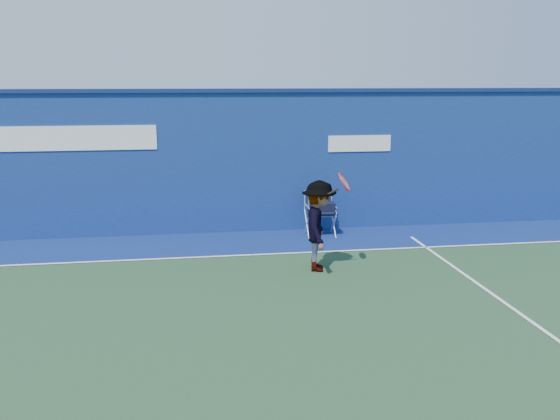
{
  "coord_description": "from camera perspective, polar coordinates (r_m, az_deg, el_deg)",
  "views": [
    {
      "loc": [
        -0.06,
        -7.55,
        3.26
      ],
      "look_at": [
        1.48,
        2.6,
        1.0
      ],
      "focal_mm": 38.0,
      "sensor_mm": 36.0,
      "label": 1
    }
  ],
  "objects": [
    {
      "name": "stadium_wall",
      "position": [
        12.86,
        -8.31,
        4.65
      ],
      "size": [
        24.0,
        0.5,
        3.08
      ],
      "color": "navy",
      "rests_on": "ground"
    },
    {
      "name": "ground",
      "position": [
        8.22,
        -7.62,
        -11.06
      ],
      "size": [
        80.0,
        80.0,
        0.0
      ],
      "primitive_type": "plane",
      "color": "#244428",
      "rests_on": "ground"
    },
    {
      "name": "directors_chair_right",
      "position": [
        12.66,
        3.87,
        -1.11
      ],
      "size": [
        0.58,
        0.52,
        0.97
      ],
      "color": "silver",
      "rests_on": "ground"
    },
    {
      "name": "tennis_player",
      "position": [
        10.26,
        3.77,
        -1.52
      ],
      "size": [
        0.95,
        1.12,
        1.74
      ],
      "color": "#EA4738",
      "rests_on": "ground"
    },
    {
      "name": "directors_chair_left",
      "position": [
        12.64,
        4.07,
        -0.88
      ],
      "size": [
        0.5,
        0.46,
        0.84
      ],
      "color": "silver",
      "rests_on": "ground"
    },
    {
      "name": "court_lines",
      "position": [
        8.77,
        -7.71,
        -9.44
      ],
      "size": [
        24.0,
        12.0,
        0.01
      ],
      "color": "white",
      "rests_on": "out_of_bounds_strip"
    },
    {
      "name": "out_of_bounds_strip",
      "position": [
        12.1,
        -8.02,
        -3.32
      ],
      "size": [
        24.0,
        1.8,
        0.01
      ],
      "primitive_type": "cube",
      "color": "navy",
      "rests_on": "ground"
    },
    {
      "name": "water_bottle",
      "position": [
        12.5,
        3.54,
        -2.1
      ],
      "size": [
        0.07,
        0.07,
        0.26
      ],
      "primitive_type": "cylinder",
      "color": "white",
      "rests_on": "ground"
    }
  ]
}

